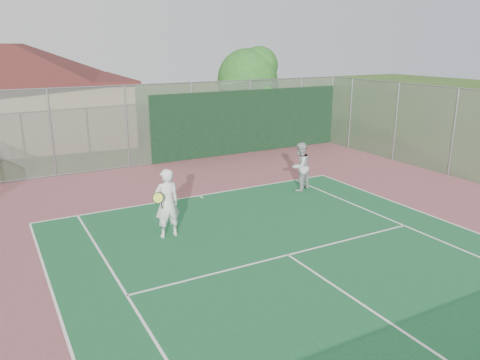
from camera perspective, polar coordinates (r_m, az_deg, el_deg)
name	(u,v)px	position (r m, az deg, el deg)	size (l,w,h in m)	color
back_fence	(195,124)	(21.45, -5.53, 6.86)	(20.08, 0.11, 3.53)	gray
side_fence_right	(396,122)	(22.36, 18.44, 6.70)	(0.08, 9.00, 3.50)	gray
tree	(249,81)	(24.42, 1.11, 11.97)	(3.62, 3.43, 5.05)	#372614
player_white_front	(167,204)	(12.85, -8.90, -2.88)	(0.89, 0.70, 1.92)	silver
player_grey_back	(300,167)	(16.95, 7.32, 1.57)	(1.02, 0.91, 1.76)	#ADB0B2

